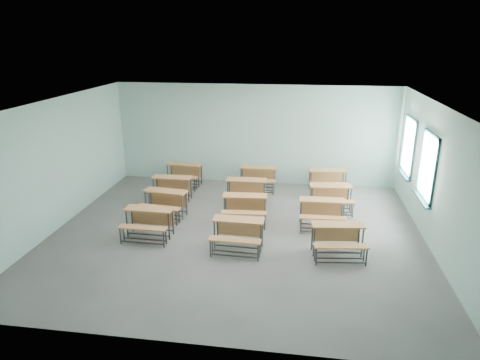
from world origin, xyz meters
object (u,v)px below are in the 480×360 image
object	(u,v)px
desk_unit_r1c2	(322,210)
desk_unit_r3c2	(328,178)
desk_unit_r0c0	(148,219)
desk_unit_r2c2	(331,194)
desk_unit_r0c1	(238,230)
desk_unit_r1c1	(245,205)
desk_unit_r0c2	(338,236)
desk_unit_r3c1	(258,175)
desk_unit_r2c1	(246,188)
desk_unit_r2c0	(171,185)
desk_unit_r1c0	(164,200)
desk_unit_r3c0	(183,171)

from	to	relation	value
desk_unit_r1c2	desk_unit_r3c2	xyz separation A→B (m)	(0.27, 2.57, 0.00)
desk_unit_r0c0	desk_unit_r2c2	bearing A→B (deg)	28.92
desk_unit_r0c1	desk_unit_r1c1	distance (m)	1.52
desk_unit_r0c2	desk_unit_r3c1	distance (m)	4.59
desk_unit_r0c0	desk_unit_r2c1	bearing A→B (deg)	52.02
desk_unit_r2c0	desk_unit_r2c1	world-z (taller)	same
desk_unit_r0c2	desk_unit_r3c1	world-z (taller)	same
desk_unit_r1c2	desk_unit_r2c1	world-z (taller)	same
desk_unit_r1c0	desk_unit_r1c2	size ratio (longest dim) A/B	1.05
desk_unit_r0c1	desk_unit_r3c0	size ratio (longest dim) A/B	0.97
desk_unit_r0c1	desk_unit_r3c2	xyz separation A→B (m)	(2.20, 4.07, 0.00)
desk_unit_r2c2	desk_unit_r3c2	size ratio (longest dim) A/B	0.98
desk_unit_r0c0	desk_unit_r1c0	xyz separation A→B (m)	(-0.00, 1.25, 0.00)
desk_unit_r2c1	desk_unit_r0c0	bearing A→B (deg)	-129.98
desk_unit_r2c2	desk_unit_r3c1	size ratio (longest dim) A/B	1.05
desk_unit_r0c0	desk_unit_r3c0	world-z (taller)	same
desk_unit_r0c2	desk_unit_r2c2	world-z (taller)	same
desk_unit_r0c2	desk_unit_r1c2	world-z (taller)	same
desk_unit_r1c2	desk_unit_r3c2	bearing A→B (deg)	82.25
desk_unit_r3c1	desk_unit_r0c0	bearing A→B (deg)	-120.79
desk_unit_r2c0	desk_unit_r3c2	size ratio (longest dim) A/B	0.93
desk_unit_r0c0	desk_unit_r1c1	xyz separation A→B (m)	(2.17, 1.21, 0.00)
desk_unit_r0c0	desk_unit_r3c1	bearing A→B (deg)	60.60
desk_unit_r0c1	desk_unit_r3c0	world-z (taller)	same
desk_unit_r3c1	desk_unit_r1c2	bearing A→B (deg)	-53.74
desk_unit_r0c1	desk_unit_r1c0	bearing A→B (deg)	146.80
desk_unit_r0c2	desk_unit_r1c2	size ratio (longest dim) A/B	1.05
desk_unit_r0c2	desk_unit_r3c0	bearing A→B (deg)	131.77
desk_unit_r1c1	desk_unit_r3c1	size ratio (longest dim) A/B	1.04
desk_unit_r0c0	desk_unit_r1c0	size ratio (longest dim) A/B	0.95
desk_unit_r2c1	desk_unit_r0c1	bearing A→B (deg)	-87.07
desk_unit_r0c0	desk_unit_r3c1	size ratio (longest dim) A/B	1.01
desk_unit_r0c0	desk_unit_r1c1	world-z (taller)	same
desk_unit_r0c0	desk_unit_r2c1	distance (m)	3.21
desk_unit_r1c1	desk_unit_r2c1	world-z (taller)	same
desk_unit_r1c1	desk_unit_r2c2	bearing A→B (deg)	22.21
desk_unit_r3c2	desk_unit_r1c2	bearing A→B (deg)	-103.11
desk_unit_r0c2	desk_unit_r2c0	xyz separation A→B (m)	(-4.59, 2.67, 0.00)
desk_unit_r0c2	desk_unit_r1c1	xyz separation A→B (m)	(-2.26, 1.48, 0.00)
desk_unit_r1c0	desk_unit_r2c1	world-z (taller)	same
desk_unit_r1c1	desk_unit_r1c2	distance (m)	1.97
desk_unit_r2c1	desk_unit_r1c1	bearing A→B (deg)	-84.66
desk_unit_r0c2	desk_unit_r2c2	xyz separation A→B (m)	(-0.01, 2.58, 0.00)
desk_unit_r2c2	desk_unit_r3c2	xyz separation A→B (m)	(-0.01, 1.44, 0.00)
desk_unit_r1c0	desk_unit_r1c1	size ratio (longest dim) A/B	1.03
desk_unit_r0c2	desk_unit_r1c0	size ratio (longest dim) A/B	1.00
desk_unit_r3c2	desk_unit_r0c1	bearing A→B (deg)	-125.42
desk_unit_r1c2	desk_unit_r0c0	bearing A→B (deg)	-165.66
desk_unit_r2c1	desk_unit_r3c2	bearing A→B (deg)	27.44
desk_unit_r0c0	desk_unit_r3c2	xyz separation A→B (m)	(4.40, 3.76, 0.00)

